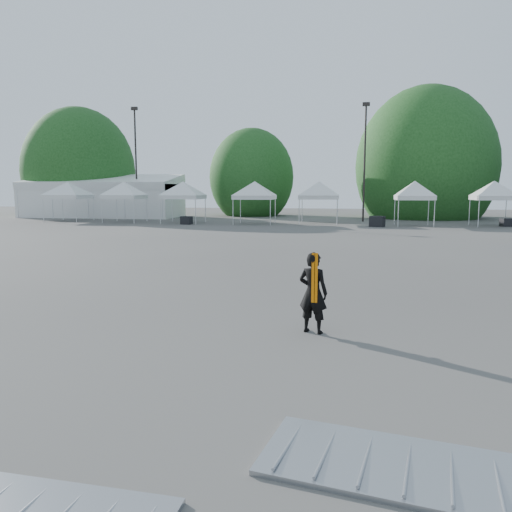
# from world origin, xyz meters

# --- Properties ---
(ground) EXTENTS (120.00, 120.00, 0.00)m
(ground) POSITION_xyz_m (0.00, 0.00, 0.00)
(ground) COLOR #474442
(ground) RESTS_ON ground
(marquee) EXTENTS (15.00, 6.25, 4.23)m
(marquee) POSITION_xyz_m (-22.00, 35.00, 1.97)
(marquee) COLOR silver
(marquee) RESTS_ON ground
(light_pole_west) EXTENTS (0.60, 0.25, 10.30)m
(light_pole_west) POSITION_xyz_m (-18.00, 34.00, 5.77)
(light_pole_west) COLOR black
(light_pole_west) RESTS_ON ground
(light_pole_east) EXTENTS (0.60, 0.25, 9.80)m
(light_pole_east) POSITION_xyz_m (3.00, 32.00, 5.52)
(light_pole_east) COLOR black
(light_pole_east) RESTS_ON ground
(tree_far_w) EXTENTS (4.80, 4.80, 7.30)m
(tree_far_w) POSITION_xyz_m (-26.00, 38.00, 4.54)
(tree_far_w) COLOR #382314
(tree_far_w) RESTS_ON ground
(tree_mid_w) EXTENTS (4.16, 4.16, 6.33)m
(tree_mid_w) POSITION_xyz_m (-8.00, 40.00, 3.93)
(tree_mid_w) COLOR #382314
(tree_mid_w) RESTS_ON ground
(tree_mid_e) EXTENTS (5.12, 5.12, 7.79)m
(tree_mid_e) POSITION_xyz_m (9.00, 39.00, 4.84)
(tree_mid_e) COLOR #382314
(tree_mid_e) RESTS_ON ground
(tent_a) EXTENTS (4.46, 4.46, 3.88)m
(tent_a) POSITION_xyz_m (-21.86, 28.44, 3.06)
(tent_a) COLOR silver
(tent_a) RESTS_ON ground
(tent_b) EXTENTS (4.12, 4.12, 3.88)m
(tent_b) POSITION_xyz_m (-16.53, 27.87, 3.06)
(tent_b) COLOR silver
(tent_b) RESTS_ON ground
(tent_c) EXTENTS (4.36, 4.36, 3.88)m
(tent_c) POSITION_xyz_m (-11.46, 27.81, 3.06)
(tent_c) COLOR silver
(tent_c) RESTS_ON ground
(tent_d) EXTENTS (4.35, 4.35, 3.88)m
(tent_d) POSITION_xyz_m (-5.55, 27.61, 3.06)
(tent_d) COLOR silver
(tent_d) RESTS_ON ground
(tent_e) EXTENTS (4.38, 4.38, 3.88)m
(tent_e) POSITION_xyz_m (-0.60, 28.95, 3.06)
(tent_e) COLOR silver
(tent_e) RESTS_ON ground
(tent_f) EXTENTS (3.83, 3.83, 3.88)m
(tent_f) POSITION_xyz_m (6.49, 27.45, 3.06)
(tent_f) COLOR silver
(tent_f) RESTS_ON ground
(tent_g) EXTENTS (3.98, 3.98, 3.88)m
(tent_g) POSITION_xyz_m (12.19, 28.10, 3.06)
(tent_g) COLOR silver
(tent_g) RESTS_ON ground
(man) EXTENTS (0.66, 0.54, 1.56)m
(man) POSITION_xyz_m (0.61, -1.81, 0.78)
(man) COLOR black
(man) RESTS_ON ground
(barrier_mid) EXTENTS (2.64, 1.67, 0.08)m
(barrier_mid) POSITION_xyz_m (1.59, -6.39, 0.04)
(barrier_mid) COLOR #94979B
(barrier_mid) RESTS_ON ground
(crate_west) EXTENTS (0.89, 0.75, 0.62)m
(crate_west) POSITION_xyz_m (-10.72, 26.23, 0.31)
(crate_west) COLOR black
(crate_west) RESTS_ON ground
(crate_mid) EXTENTS (1.21, 1.09, 0.78)m
(crate_mid) POSITION_xyz_m (3.76, 26.10, 0.39)
(crate_mid) COLOR black
(crate_mid) RESTS_ON ground
(crate_east) EXTENTS (0.90, 0.79, 0.60)m
(crate_east) POSITION_xyz_m (13.15, 28.00, 0.30)
(crate_east) COLOR black
(crate_east) RESTS_ON ground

